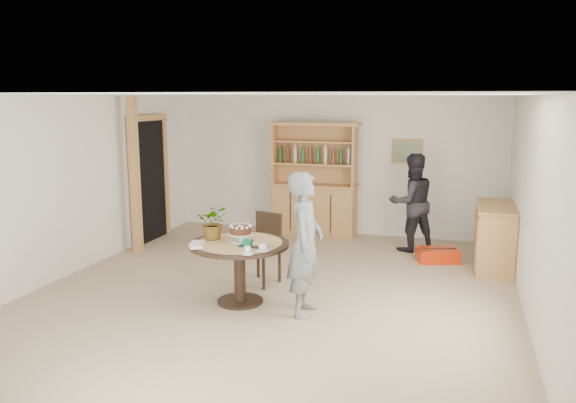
# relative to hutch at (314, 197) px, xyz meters

# --- Properties ---
(ground) EXTENTS (7.00, 7.00, 0.00)m
(ground) POSITION_rel_hutch_xyz_m (0.30, -3.24, -0.69)
(ground) COLOR tan
(ground) RESTS_ON ground
(room_shell) EXTENTS (6.04, 7.04, 2.52)m
(room_shell) POSITION_rel_hutch_xyz_m (0.30, -3.23, 1.05)
(room_shell) COLOR white
(room_shell) RESTS_ON ground
(doorway) EXTENTS (0.13, 1.10, 2.18)m
(doorway) POSITION_rel_hutch_xyz_m (-2.63, -1.24, 0.42)
(doorway) COLOR black
(doorway) RESTS_ON ground
(pine_post) EXTENTS (0.12, 0.12, 2.50)m
(pine_post) POSITION_rel_hutch_xyz_m (-2.40, -2.04, 0.56)
(pine_post) COLOR tan
(pine_post) RESTS_ON ground
(hutch) EXTENTS (1.62, 0.54, 2.04)m
(hutch) POSITION_rel_hutch_xyz_m (0.00, 0.00, 0.00)
(hutch) COLOR tan
(hutch) RESTS_ON ground
(sideboard) EXTENTS (0.54, 1.26, 0.94)m
(sideboard) POSITION_rel_hutch_xyz_m (3.04, -1.24, -0.22)
(sideboard) COLOR tan
(sideboard) RESTS_ON ground
(dining_table) EXTENTS (1.20, 1.20, 0.76)m
(dining_table) POSITION_rel_hutch_xyz_m (0.01, -3.65, -0.08)
(dining_table) COLOR black
(dining_table) RESTS_ON ground
(dining_chair) EXTENTS (0.52, 0.52, 0.95)m
(dining_chair) POSITION_rel_hutch_xyz_m (0.03, -2.82, -0.15)
(dining_chair) COLOR black
(dining_chair) RESTS_ON ground
(birthday_cake) EXTENTS (0.30, 0.30, 0.20)m
(birthday_cake) POSITION_rel_hutch_xyz_m (0.01, -3.60, 0.19)
(birthday_cake) COLOR white
(birthday_cake) RESTS_ON dining_table
(flower_vase) EXTENTS (0.47, 0.44, 0.42)m
(flower_vase) POSITION_rel_hutch_xyz_m (-0.34, -3.60, 0.28)
(flower_vase) COLOR #3F7233
(flower_vase) RESTS_ON dining_table
(gift_tray) EXTENTS (0.30, 0.20, 0.08)m
(gift_tray) POSITION_rel_hutch_xyz_m (0.23, -3.77, 0.10)
(gift_tray) COLOR black
(gift_tray) RESTS_ON dining_table
(coffee_cup_a) EXTENTS (0.15, 0.15, 0.09)m
(coffee_cup_a) POSITION_rel_hutch_xyz_m (0.41, -3.93, 0.11)
(coffee_cup_a) COLOR white
(coffee_cup_a) RESTS_ON dining_table
(coffee_cup_b) EXTENTS (0.15, 0.15, 0.08)m
(coffee_cup_b) POSITION_rel_hutch_xyz_m (0.29, -4.10, 0.11)
(coffee_cup_b) COLOR white
(coffee_cup_b) RESTS_ON dining_table
(napkins) EXTENTS (0.24, 0.33, 0.03)m
(napkins) POSITION_rel_hutch_xyz_m (-0.40, -3.96, 0.09)
(napkins) COLOR white
(napkins) RESTS_ON dining_table
(teen_boy) EXTENTS (0.44, 0.63, 1.66)m
(teen_boy) POSITION_rel_hutch_xyz_m (0.86, -3.75, 0.14)
(teen_boy) COLOR slate
(teen_boy) RESTS_ON ground
(adult_person) EXTENTS (0.98, 0.92, 1.59)m
(adult_person) POSITION_rel_hutch_xyz_m (1.79, -0.60, 0.11)
(adult_person) COLOR black
(adult_person) RESTS_ON ground
(red_suitcase) EXTENTS (0.69, 0.57, 0.21)m
(red_suitcase) POSITION_rel_hutch_xyz_m (2.24, -1.14, -0.59)
(red_suitcase) COLOR red
(red_suitcase) RESTS_ON ground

